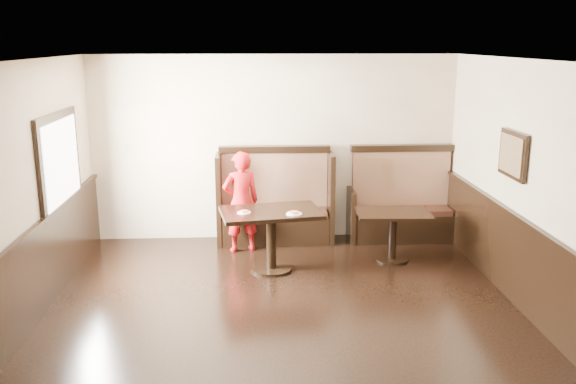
{
  "coord_description": "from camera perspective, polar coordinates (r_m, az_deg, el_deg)",
  "views": [
    {
      "loc": [
        -0.33,
        -5.63,
        3.01
      ],
      "look_at": [
        0.14,
        2.35,
        1.0
      ],
      "focal_mm": 38.0,
      "sensor_mm": 36.0,
      "label": 1
    }
  ],
  "objects": [
    {
      "name": "table_neighbor",
      "position": [
        8.57,
        9.8,
        -2.98
      ],
      "size": [
        1.04,
        0.71,
        0.7
      ],
      "rotation": [
        0.0,
        0.0,
        -0.06
      ],
      "color": "black",
      "rests_on": "ground"
    },
    {
      "name": "table_main",
      "position": [
        8.05,
        -1.59,
        -3.07
      ],
      "size": [
        1.41,
        1.01,
        0.82
      ],
      "rotation": [
        0.0,
        0.0,
        0.16
      ],
      "color": "black",
      "rests_on": "ground"
    },
    {
      "name": "pizza_plate_left",
      "position": [
        7.91,
        -4.13,
        -1.88
      ],
      "size": [
        0.18,
        0.18,
        0.03
      ],
      "color": "white",
      "rests_on": "table_main"
    },
    {
      "name": "room_shell",
      "position": [
        6.36,
        -2.9,
        -7.49
      ],
      "size": [
        7.0,
        7.0,
        7.0
      ],
      "color": "beige",
      "rests_on": "ground"
    },
    {
      "name": "child",
      "position": [
        8.79,
        -4.42,
        -0.92
      ],
      "size": [
        0.62,
        0.49,
        1.48
      ],
      "primitive_type": "imported",
      "rotation": [
        0.0,
        0.0,
        3.43
      ],
      "color": "red",
      "rests_on": "ground"
    },
    {
      "name": "pizza_plate_right",
      "position": [
        7.83,
        0.57,
        -1.99
      ],
      "size": [
        0.21,
        0.21,
        0.04
      ],
      "color": "white",
      "rests_on": "table_main"
    },
    {
      "name": "booth_neighbor",
      "position": [
        9.55,
        10.55,
        -1.49
      ],
      "size": [
        1.65,
        0.72,
        1.45
      ],
      "color": "black",
      "rests_on": "ground"
    },
    {
      "name": "booth_main",
      "position": [
        9.27,
        -1.22,
        -1.43
      ],
      "size": [
        1.75,
        0.72,
        1.45
      ],
      "color": "black",
      "rests_on": "ground"
    },
    {
      "name": "ground",
      "position": [
        6.39,
        -0.04,
        -13.96
      ],
      "size": [
        7.0,
        7.0,
        0.0
      ],
      "primitive_type": "plane",
      "color": "black",
      "rests_on": "ground"
    }
  ]
}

